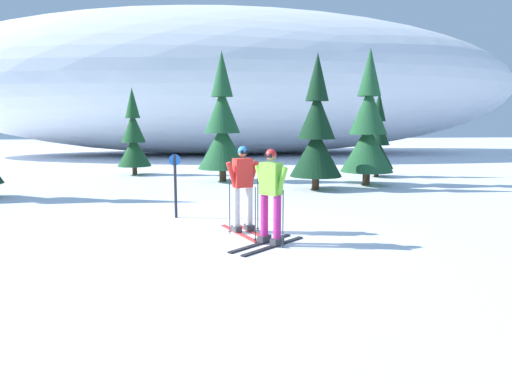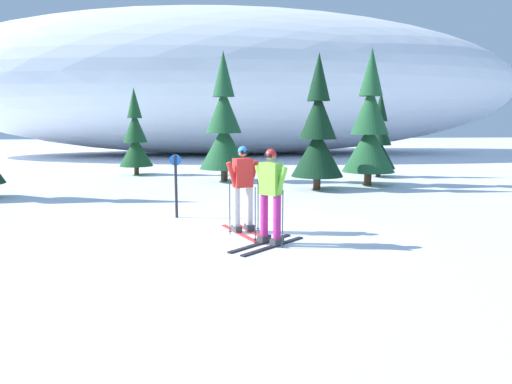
# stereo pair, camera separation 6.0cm
# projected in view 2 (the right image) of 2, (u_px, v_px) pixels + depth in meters

# --- Properties ---
(ground_plane) EXTENTS (120.00, 120.00, 0.00)m
(ground_plane) POSITION_uv_depth(u_px,v_px,m) (205.00, 237.00, 9.57)
(ground_plane) COLOR white
(skier_lime_jacket) EXTENTS (1.60, 1.51, 1.85)m
(skier_lime_jacket) POSITION_uv_depth(u_px,v_px,m) (270.00, 195.00, 8.81)
(skier_lime_jacket) COLOR black
(skier_lime_jacket) RESTS_ON ground
(skier_red_jacket) EXTENTS (0.95, 1.73, 1.85)m
(skier_red_jacket) POSITION_uv_depth(u_px,v_px,m) (243.00, 188.00, 9.83)
(skier_red_jacket) COLOR red
(skier_red_jacket) RESTS_ON ground
(pine_tree_left) EXTENTS (1.50, 1.50, 3.89)m
(pine_tree_left) POSITION_uv_depth(u_px,v_px,m) (135.00, 139.00, 20.76)
(pine_tree_left) COLOR #47301E
(pine_tree_left) RESTS_ON ground
(pine_tree_center_left) EXTENTS (1.98, 1.98, 5.12)m
(pine_tree_center_left) POSITION_uv_depth(u_px,v_px,m) (224.00, 128.00, 18.34)
(pine_tree_center_left) COLOR #47301E
(pine_tree_center_left) RESTS_ON ground
(pine_tree_center_right) EXTENTS (1.82, 1.82, 4.71)m
(pine_tree_center_right) POSITION_uv_depth(u_px,v_px,m) (318.00, 133.00, 16.02)
(pine_tree_center_right) COLOR #47301E
(pine_tree_center_right) RESTS_ON ground
(pine_tree_right) EXTENTS (1.95, 1.95, 5.06)m
(pine_tree_right) POSITION_uv_depth(u_px,v_px,m) (370.00, 129.00, 17.17)
(pine_tree_right) COLOR #47301E
(pine_tree_right) RESTS_ON ground
(pine_tree_far_right) EXTENTS (1.41, 1.41, 3.66)m
(pine_tree_far_right) POSITION_uv_depth(u_px,v_px,m) (379.00, 142.00, 19.97)
(pine_tree_far_right) COLOR #47301E
(pine_tree_far_right) RESTS_ON ground
(snow_ridge_background) EXTENTS (44.42, 17.13, 10.41)m
(snow_ridge_background) POSITION_uv_depth(u_px,v_px,m) (232.00, 84.00, 34.38)
(snow_ridge_background) COLOR white
(snow_ridge_background) RESTS_ON ground
(trail_marker_post) EXTENTS (0.28, 0.07, 1.58)m
(trail_marker_post) POSITION_uv_depth(u_px,v_px,m) (176.00, 182.00, 11.37)
(trail_marker_post) COLOR black
(trail_marker_post) RESTS_ON ground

